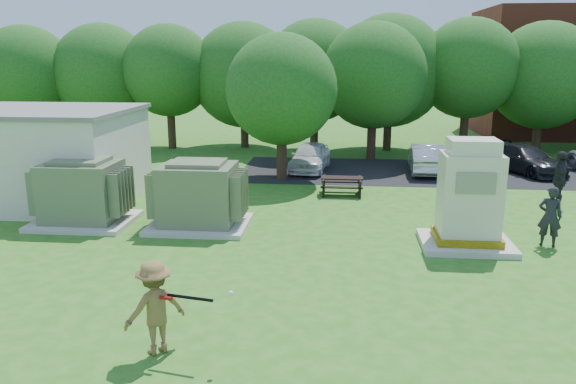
# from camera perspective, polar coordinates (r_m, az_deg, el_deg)

# --- Properties ---
(ground) EXTENTS (120.00, 120.00, 0.00)m
(ground) POSITION_cam_1_polar(r_m,az_deg,el_deg) (12.98, -1.74, -9.86)
(ground) COLOR #2D6619
(ground) RESTS_ON ground
(parking_strip) EXTENTS (20.00, 6.00, 0.01)m
(parking_strip) POSITION_cam_1_polar(r_m,az_deg,el_deg) (26.38, 17.41, 1.87)
(parking_strip) COLOR #232326
(parking_strip) RESTS_ON ground
(transformer_left) EXTENTS (3.00, 2.40, 2.07)m
(transformer_left) POSITION_cam_1_polar(r_m,az_deg,el_deg) (18.65, -20.14, -0.15)
(transformer_left) COLOR beige
(transformer_left) RESTS_ON ground
(transformer_right) EXTENTS (3.00, 2.40, 2.07)m
(transformer_right) POSITION_cam_1_polar(r_m,az_deg,el_deg) (17.38, -9.07, -0.44)
(transformer_right) COLOR beige
(transformer_right) RESTS_ON ground
(generator_cabinet) EXTENTS (2.47, 2.02, 3.01)m
(generator_cabinet) POSITION_cam_1_polar(r_m,az_deg,el_deg) (16.12, 17.91, -0.82)
(generator_cabinet) COLOR beige
(generator_cabinet) RESTS_ON ground
(picnic_table) EXTENTS (1.58, 1.18, 0.67)m
(picnic_table) POSITION_cam_1_polar(r_m,az_deg,el_deg) (21.34, 5.49, 0.84)
(picnic_table) COLOR black
(picnic_table) RESTS_ON ground
(batter) EXTENTS (1.27, 1.20, 1.73)m
(batter) POSITION_cam_1_polar(r_m,az_deg,el_deg) (10.40, -13.36, -11.34)
(batter) COLOR brown
(batter) RESTS_ON ground
(person_by_generator) EXTENTS (0.72, 0.57, 1.71)m
(person_by_generator) POSITION_cam_1_polar(r_m,az_deg,el_deg) (17.08, 25.07, -2.26)
(person_by_generator) COLOR black
(person_by_generator) RESTS_ON ground
(person_walking_right) EXTENTS (0.69, 1.24, 1.99)m
(person_walking_right) POSITION_cam_1_polar(r_m,az_deg,el_deg) (21.44, 25.82, 1.13)
(person_walking_right) COLOR #242529
(person_walking_right) RESTS_ON ground
(car_white) EXTENTS (1.95, 3.95, 1.30)m
(car_white) POSITION_cam_1_polar(r_m,az_deg,el_deg) (25.61, 2.26, 3.62)
(car_white) COLOR white
(car_white) RESTS_ON ground
(car_silver_a) EXTENTS (1.57, 4.01, 1.30)m
(car_silver_a) POSITION_cam_1_polar(r_m,az_deg,el_deg) (25.92, 13.83, 3.36)
(car_silver_a) COLOR #B7B6BB
(car_silver_a) RESTS_ON ground
(car_dark) EXTENTS (3.28, 4.53, 1.22)m
(car_dark) POSITION_cam_1_polar(r_m,az_deg,el_deg) (27.31, 22.99, 3.08)
(car_dark) COLOR black
(car_dark) RESTS_ON ground
(batting_equipment) EXTENTS (1.30, 0.22, 0.22)m
(batting_equipment) POSITION_cam_1_polar(r_m,az_deg,el_deg) (9.95, -9.74, -10.48)
(batting_equipment) COLOR black
(batting_equipment) RESTS_ON ground
(tree_row) EXTENTS (41.30, 13.30, 7.30)m
(tree_row) POSITION_cam_1_polar(r_m,az_deg,el_deg) (30.30, 6.09, 11.83)
(tree_row) COLOR #47301E
(tree_row) RESTS_ON ground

